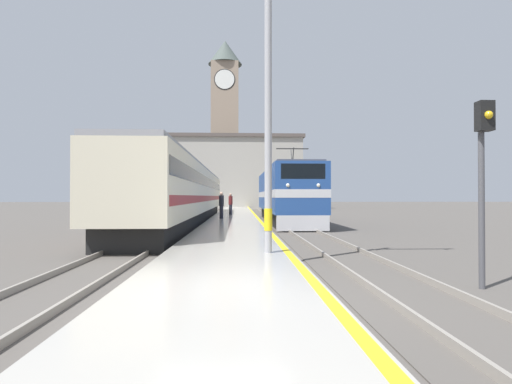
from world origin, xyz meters
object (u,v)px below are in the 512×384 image
at_px(clock_tower, 225,118).
at_px(signal_post, 483,163).
at_px(second_waiting_passenger, 221,204).
at_px(passenger_train, 188,193).
at_px(person_on_platform, 231,203).
at_px(catenary_mast, 274,85).
at_px(locomotive_train, 285,195).

distance_m(clock_tower, signal_post, 66.90).
xyz_separation_m(second_waiting_passenger, signal_post, (6.15, -19.68, 1.23)).
distance_m(passenger_train, clock_tower, 46.42).
bearing_deg(second_waiting_passenger, person_on_platform, 85.13).
bearing_deg(passenger_train, person_on_platform, 58.47).
xyz_separation_m(catenary_mast, person_on_platform, (-1.64, 22.66, -3.62)).
distance_m(locomotive_train, second_waiting_passenger, 4.77).
bearing_deg(signal_post, locomotive_train, 94.42).
relative_size(locomotive_train, signal_post, 4.45).
height_order(locomotive_train, clock_tower, clock_tower).
bearing_deg(passenger_train, clock_tower, 88.60).
relative_size(locomotive_train, second_waiting_passenger, 9.19).
xyz_separation_m(passenger_train, person_on_platform, (2.92, 4.76, -0.81)).
bearing_deg(passenger_train, second_waiting_passenger, -25.84).
height_order(catenary_mast, clock_tower, clock_tower).
height_order(locomotive_train, second_waiting_passenger, locomotive_train).
relative_size(passenger_train, signal_post, 8.69).
relative_size(second_waiting_passenger, clock_tower, 0.06).
bearing_deg(locomotive_train, catenary_mast, -97.51).
height_order(second_waiting_passenger, clock_tower, clock_tower).
bearing_deg(second_waiting_passenger, passenger_train, 154.16).
bearing_deg(passenger_train, catenary_mast, -75.69).
relative_size(passenger_train, clock_tower, 1.08).
relative_size(passenger_train, catenary_mast, 3.74).
bearing_deg(catenary_mast, locomotive_train, 82.49).
bearing_deg(clock_tower, second_waiting_passenger, -88.32).
bearing_deg(clock_tower, passenger_train, -91.40).
bearing_deg(second_waiting_passenger, locomotive_train, 16.29).
relative_size(passenger_train, second_waiting_passenger, 17.95).
bearing_deg(locomotive_train, passenger_train, -178.73).
xyz_separation_m(person_on_platform, second_waiting_passenger, (-0.51, -5.93, 0.03)).
xyz_separation_m(locomotive_train, person_on_platform, (-4.03, 4.61, -0.70)).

